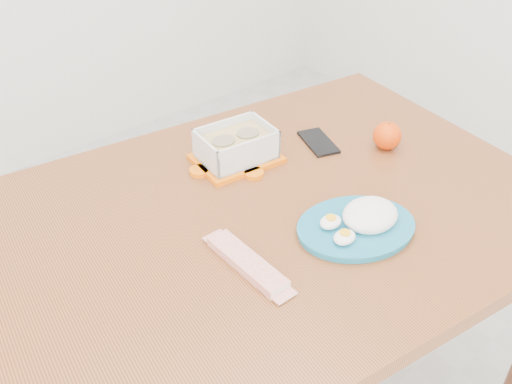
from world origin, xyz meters
TOP-DOWN VIEW (x-y plane):
  - dining_table at (-0.10, 0.01)m, footprint 1.47×1.08m
  - food_container at (-0.00, 0.21)m, footprint 0.22×0.18m
  - orange_fruit at (0.33, 0.01)m, footprint 0.07×0.07m
  - rice_plate at (0.03, -0.17)m, footprint 0.32×0.32m
  - candy_bar at (-0.22, -0.11)m, footprint 0.05×0.20m
  - smartphone at (0.21, 0.14)m, footprint 0.11×0.15m

SIDE VIEW (x-z plane):
  - dining_table at x=-0.10m, z-range 0.29..1.04m
  - smartphone at x=0.21m, z-range 0.75..0.76m
  - candy_bar at x=-0.22m, z-range 0.75..0.77m
  - rice_plate at x=0.03m, z-range 0.74..0.81m
  - orange_fruit at x=0.33m, z-range 0.75..0.82m
  - food_container at x=0.00m, z-range 0.75..0.84m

